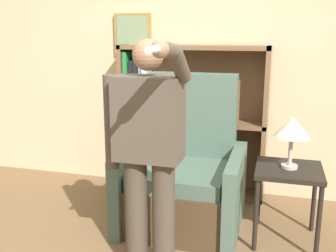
% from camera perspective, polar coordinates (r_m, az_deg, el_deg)
% --- Properties ---
extents(wall_back, '(8.00, 0.11, 2.80)m').
position_cam_1_polar(wall_back, '(4.05, 3.12, 10.25)').
color(wall_back, beige).
rests_on(wall_back, ground_plane).
extents(bookcase, '(1.47, 0.28, 1.50)m').
position_cam_1_polar(bookcase, '(4.02, 1.02, 0.60)').
color(bookcase, brown).
rests_on(bookcase, ground_plane).
extents(armchair, '(0.99, 0.90, 1.28)m').
position_cam_1_polar(armchair, '(3.43, 2.41, -7.78)').
color(armchair, '#4C3823').
rests_on(armchair, ground_plane).
extents(person_standing, '(0.57, 0.78, 1.59)m').
position_cam_1_polar(person_standing, '(2.50, -2.89, -3.30)').
color(person_standing, '#473D33').
rests_on(person_standing, ground_plane).
extents(side_table, '(0.50, 0.50, 0.61)m').
position_cam_1_polar(side_table, '(3.21, 17.06, -7.41)').
color(side_table, black).
rests_on(side_table, ground_plane).
extents(table_lamp, '(0.27, 0.27, 0.40)m').
position_cam_1_polar(table_lamp, '(3.09, 17.57, -0.36)').
color(table_lamp, '#B7B2A8').
rests_on(table_lamp, side_table).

